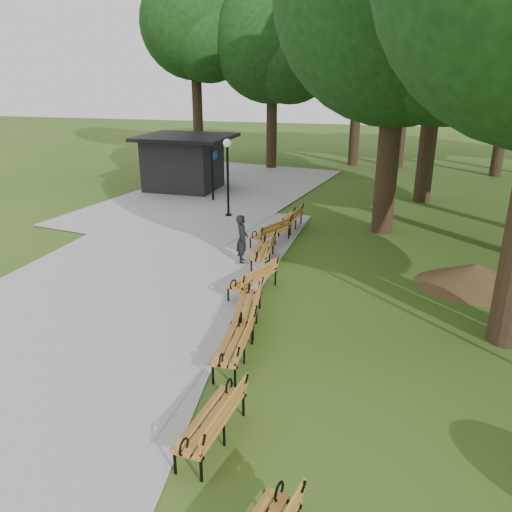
% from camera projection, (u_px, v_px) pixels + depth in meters
% --- Properties ---
extents(ground, '(100.00, 100.00, 0.00)m').
position_uv_depth(ground, '(230.00, 344.00, 11.34)').
color(ground, '#2F4F16').
rests_on(ground, ground).
extents(path, '(12.00, 38.00, 0.06)m').
position_uv_depth(path, '(130.00, 276.00, 14.98)').
color(path, gray).
rests_on(path, ground).
extents(person, '(0.50, 0.64, 1.56)m').
position_uv_depth(person, '(242.00, 239.00, 15.88)').
color(person, black).
rests_on(person, ground).
extents(kiosk, '(4.53, 3.98, 2.75)m').
position_uv_depth(kiosk, '(183.00, 163.00, 25.53)').
color(kiosk, black).
rests_on(kiosk, ground).
extents(lamp_post, '(0.32, 0.32, 3.19)m').
position_uv_depth(lamp_post, '(227.00, 162.00, 20.42)').
color(lamp_post, black).
rests_on(lamp_post, ground).
extents(dirt_mound, '(2.73, 2.73, 0.70)m').
position_uv_depth(dirt_mound, '(475.00, 275.00, 14.24)').
color(dirt_mound, '#47301C').
rests_on(dirt_mound, ground).
extents(bench_1, '(0.86, 1.96, 0.88)m').
position_uv_depth(bench_1, '(211.00, 420.00, 8.20)').
color(bench_1, '#B56E29').
rests_on(bench_1, ground).
extents(bench_2, '(0.74, 1.93, 0.88)m').
position_uv_depth(bench_2, '(234.00, 344.00, 10.46)').
color(bench_2, '#B56E29').
rests_on(bench_2, ground).
extents(bench_3, '(0.91, 1.97, 0.88)m').
position_uv_depth(bench_3, '(247.00, 306.00, 12.14)').
color(bench_3, '#B56E29').
rests_on(bench_3, ground).
extents(bench_4, '(1.24, 2.00, 0.88)m').
position_uv_depth(bench_4, '(253.00, 279.00, 13.75)').
color(bench_4, '#B56E29').
rests_on(bench_4, ground).
extents(bench_5, '(0.80, 1.95, 0.88)m').
position_uv_depth(bench_5, '(263.00, 250.00, 15.90)').
color(bench_5, '#B56E29').
rests_on(bench_5, ground).
extents(bench_6, '(1.36, 2.00, 0.88)m').
position_uv_depth(bench_6, '(270.00, 232.00, 17.67)').
color(bench_6, '#B56E29').
rests_on(bench_6, ground).
extents(bench_7, '(0.79, 1.95, 0.88)m').
position_uv_depth(bench_7, '(290.00, 219.00, 19.30)').
color(bench_7, '#B56E29').
rests_on(bench_7, ground).
extents(tree_backdrop, '(37.33, 9.74, 16.68)m').
position_uv_depth(tree_backdrop, '(458.00, 19.00, 27.68)').
color(tree_backdrop, black).
rests_on(tree_backdrop, ground).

